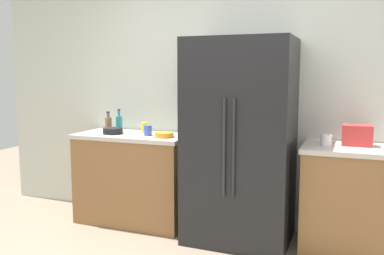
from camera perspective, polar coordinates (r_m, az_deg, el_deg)
kitchen_back_panel at (r=4.16m, az=5.46°, el=5.93°), size 5.39×0.10×2.82m
counter_left at (r=4.32m, az=-7.86°, el=-6.84°), size 1.16×0.60×0.91m
counter_right at (r=3.81m, az=23.69°, el=-9.34°), size 1.19×0.60×0.91m
refrigerator at (r=3.75m, az=6.58°, el=-1.92°), size 0.92×0.72×1.82m
toaster at (r=3.77m, az=21.67°, el=-1.00°), size 0.24×0.16×0.18m
bottle_a at (r=4.44m, az=-11.37°, el=0.52°), size 0.07×0.07×0.21m
bottle_b at (r=4.42m, az=-9.93°, el=0.60°), size 0.07×0.07×0.24m
cup_a at (r=3.68m, az=17.87°, el=-1.67°), size 0.09×0.09×0.09m
cup_b at (r=4.32m, az=-6.47°, el=0.02°), size 0.07×0.07×0.10m
cup_c at (r=4.10m, az=-6.06°, el=-0.41°), size 0.08×0.08×0.10m
bowl_a at (r=3.98m, az=-3.84°, el=-1.00°), size 0.18×0.18×0.05m
bowl_b at (r=4.27m, az=-10.78°, el=-0.47°), size 0.20×0.20×0.06m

